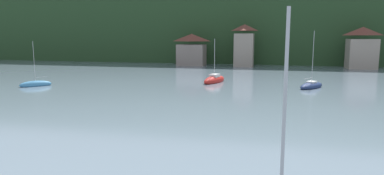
{
  "coord_description": "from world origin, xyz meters",
  "views": [
    {
      "loc": [
        6.75,
        8.4,
        7.21
      ],
      "look_at": [
        0.0,
        36.54,
        2.81
      ],
      "focal_mm": 31.15,
      "sensor_mm": 36.0,
      "label": 1
    }
  ],
  "objects_px": {
    "sailboat_far_3": "(311,86)",
    "sailboat_far_5": "(214,80)",
    "shore_building_west": "(192,50)",
    "shore_building_westcentral": "(244,46)",
    "shore_building_central": "(362,49)",
    "sailboat_far_1": "(36,84)"
  },
  "relations": [
    {
      "from": "sailboat_far_3",
      "to": "sailboat_far_5",
      "type": "distance_m",
      "value": 14.68
    },
    {
      "from": "sailboat_far_5",
      "to": "shore_building_west",
      "type": "bearing_deg",
      "value": 37.16
    },
    {
      "from": "shore_building_west",
      "to": "shore_building_westcentral",
      "type": "bearing_deg",
      "value": 1.04
    },
    {
      "from": "shore_building_westcentral",
      "to": "sailboat_far_5",
      "type": "bearing_deg",
      "value": -93.85
    },
    {
      "from": "shore_building_westcentral",
      "to": "shore_building_central",
      "type": "relative_size",
      "value": 1.09
    },
    {
      "from": "shore_building_central",
      "to": "sailboat_far_1",
      "type": "bearing_deg",
      "value": -142.5
    },
    {
      "from": "shore_building_west",
      "to": "shore_building_central",
      "type": "bearing_deg",
      "value": 0.07
    },
    {
      "from": "shore_building_central",
      "to": "sailboat_far_3",
      "type": "relative_size",
      "value": 1.13
    },
    {
      "from": "shore_building_westcentral",
      "to": "sailboat_far_1",
      "type": "bearing_deg",
      "value": -123.21
    },
    {
      "from": "sailboat_far_1",
      "to": "sailboat_far_5",
      "type": "bearing_deg",
      "value": 154.26
    },
    {
      "from": "shore_building_west",
      "to": "sailboat_far_3",
      "type": "xyz_separation_m",
      "value": [
        25.66,
        -33.31,
        -3.59
      ]
    },
    {
      "from": "shore_building_westcentral",
      "to": "sailboat_far_5",
      "type": "distance_m",
      "value": 31.45
    },
    {
      "from": "shore_building_west",
      "to": "sailboat_far_3",
      "type": "relative_size",
      "value": 0.95
    },
    {
      "from": "shore_building_west",
      "to": "sailboat_far_5",
      "type": "distance_m",
      "value": 32.96
    },
    {
      "from": "shore_building_west",
      "to": "shore_building_central",
      "type": "distance_m",
      "value": 39.84
    },
    {
      "from": "shore_building_west",
      "to": "sailboat_far_1",
      "type": "xyz_separation_m",
      "value": [
        -13.77,
        -41.09,
        -3.62
      ]
    },
    {
      "from": "shore_building_westcentral",
      "to": "sailboat_far_5",
      "type": "xyz_separation_m",
      "value": [
        -2.09,
        -31.04,
        -4.6
      ]
    },
    {
      "from": "shore_building_westcentral",
      "to": "shore_building_central",
      "type": "distance_m",
      "value": 26.56
    },
    {
      "from": "shore_building_west",
      "to": "sailboat_far_1",
      "type": "bearing_deg",
      "value": -108.53
    },
    {
      "from": "sailboat_far_1",
      "to": "sailboat_far_3",
      "type": "bearing_deg",
      "value": 143.02
    },
    {
      "from": "shore_building_west",
      "to": "sailboat_far_5",
      "type": "xyz_separation_m",
      "value": [
        11.19,
        -30.8,
        -3.5
      ]
    },
    {
      "from": "sailboat_far_3",
      "to": "shore_building_west",
      "type": "bearing_deg",
      "value": 70.14
    }
  ]
}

